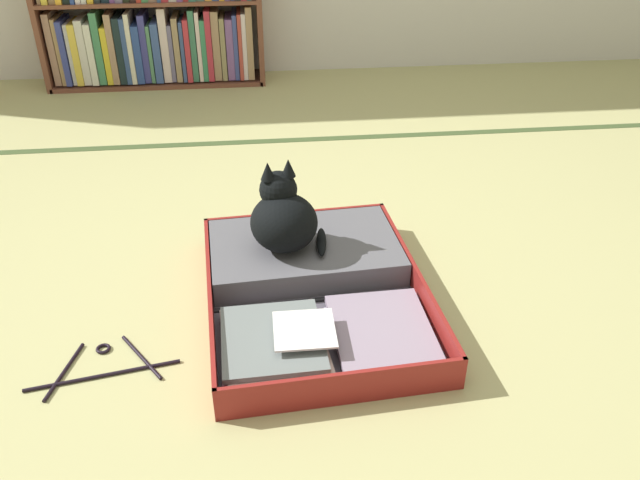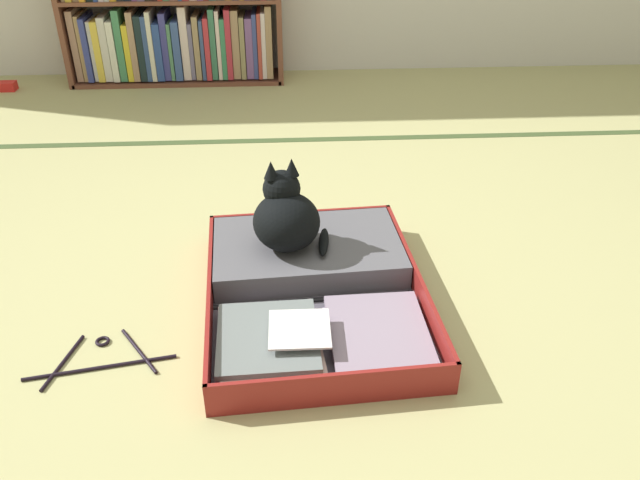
% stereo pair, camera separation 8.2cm
% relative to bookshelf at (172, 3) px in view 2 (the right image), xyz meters
% --- Properties ---
extents(ground_plane, '(10.00, 10.00, 0.00)m').
position_rel_bookshelf_xyz_m(ground_plane, '(0.58, -2.24, -0.45)').
color(ground_plane, tan).
extents(tatami_border, '(4.80, 0.05, 0.00)m').
position_rel_bookshelf_xyz_m(tatami_border, '(0.58, -0.96, -0.44)').
color(tatami_border, '#3D502A').
rests_on(tatami_border, ground_plane).
extents(bookshelf, '(1.24, 0.28, 0.94)m').
position_rel_bookshelf_xyz_m(bookshelf, '(0.00, 0.00, 0.00)').
color(bookshelf, brown).
rests_on(bookshelf, ground_plane).
extents(open_suitcase, '(0.69, 0.88, 0.10)m').
position_rel_bookshelf_xyz_m(open_suitcase, '(0.68, -2.20, -0.40)').
color(open_suitcase, maroon).
rests_on(open_suitcase, ground_plane).
extents(black_cat, '(0.27, 0.27, 0.29)m').
position_rel_bookshelf_xyz_m(black_cat, '(0.61, -2.06, -0.24)').
color(black_cat, black).
rests_on(black_cat, open_suitcase).
extents(clothes_hanger, '(0.40, 0.24, 0.01)m').
position_rel_bookshelf_xyz_m(clothes_hanger, '(0.10, -2.47, -0.44)').
color(clothes_hanger, black).
rests_on(clothes_hanger, ground_plane).
extents(small_red_pouch, '(0.10, 0.07, 0.05)m').
position_rel_bookshelf_xyz_m(small_red_pouch, '(-0.97, -0.13, -0.42)').
color(small_red_pouch, red).
rests_on(small_red_pouch, ground_plane).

